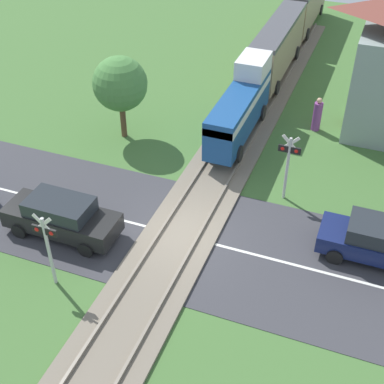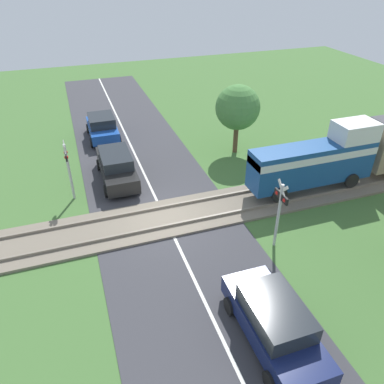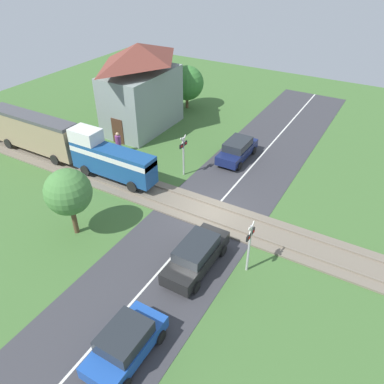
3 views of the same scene
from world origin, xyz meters
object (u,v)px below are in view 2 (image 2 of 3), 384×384
Objects in this scene: car_behind_queue at (102,127)px; crossing_signal_west_approach at (68,163)px; car_far_side at (274,322)px; car_near_crossing at (116,166)px; crossing_signal_east_approach at (280,206)px.

car_behind_queue is 1.21× the size of crossing_signal_west_approach.
car_near_crossing is at bearing -165.68° from car_far_side.
car_far_side is at bearing 9.65° from car_behind_queue.
car_near_crossing is 1.22× the size of car_behind_queue.
crossing_signal_east_approach reaches higher than car_near_crossing.
car_near_crossing is at bearing 0.00° from car_behind_queue.
car_far_side is 1.41× the size of crossing_signal_east_approach.
car_far_side is 1.16× the size of car_behind_queue.
car_near_crossing is 1.47× the size of crossing_signal_east_approach.
crossing_signal_west_approach is (1.09, -2.32, 1.10)m from car_near_crossing.
car_far_side is 11.50m from crossing_signal_west_approach.
crossing_signal_west_approach is at bearing -18.95° from car_behind_queue.
car_behind_queue is 1.21× the size of crossing_signal_east_approach.
car_near_crossing reaches higher than car_far_side.
crossing_signal_east_approach is at bearing 50.21° from crossing_signal_west_approach.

